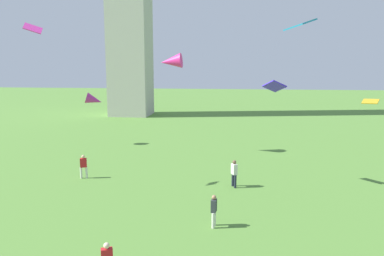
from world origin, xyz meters
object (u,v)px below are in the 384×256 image
at_px(kite_flying_5, 33,28).
at_px(kite_flying_2, 94,100).
at_px(person_4, 234,172).
at_px(kite_flying_3, 370,101).
at_px(kite_flying_1, 171,61).
at_px(person_1, 214,209).
at_px(kite_flying_0, 274,86).
at_px(kite_flying_4, 300,25).
at_px(person_2, 83,165).

bearing_deg(kite_flying_5, kite_flying_2, 70.49).
height_order(person_4, kite_flying_3, kite_flying_3).
relative_size(kite_flying_1, kite_flying_5, 1.85).
height_order(kite_flying_2, kite_flying_5, kite_flying_5).
distance_m(person_1, kite_flying_0, 9.97).
relative_size(kite_flying_4, kite_flying_5, 1.58).
xyz_separation_m(person_1, kite_flying_2, (-13.14, 18.43, 3.59)).
distance_m(kite_flying_2, kite_flying_3, 26.39).
xyz_separation_m(kite_flying_3, kite_flying_5, (-24.80, -14.04, 5.57)).
xyz_separation_m(kite_flying_2, kite_flying_4, (17.21, -16.47, 5.45)).
bearing_deg(person_2, person_4, 160.70).
height_order(person_4, kite_flying_1, kite_flying_1).
xyz_separation_m(person_4, kite_flying_1, (-5.81, 9.44, 7.25)).
height_order(kite_flying_0, kite_flying_2, kite_flying_0).
relative_size(kite_flying_1, kite_flying_4, 1.17).
xyz_separation_m(person_1, person_2, (-9.74, 7.15, 0.02)).
height_order(kite_flying_1, kite_flying_3, kite_flying_1).
bearing_deg(person_4, person_2, 61.70).
xyz_separation_m(person_1, kite_flying_0, (3.43, 7.44, 5.68)).
height_order(kite_flying_2, kite_flying_4, kite_flying_4).
relative_size(kite_flying_1, kite_flying_3, 1.24).
xyz_separation_m(person_2, kite_flying_1, (4.86, 8.73, 7.32)).
relative_size(person_2, kite_flying_5, 1.55).
relative_size(person_4, kite_flying_5, 1.66).
bearing_deg(person_2, person_1, 128.21).
distance_m(kite_flying_1, kite_flying_5, 13.10).
height_order(person_4, kite_flying_4, kite_flying_4).
bearing_deg(person_1, kite_flying_4, 122.19).
bearing_deg(kite_flying_0, person_4, -93.70).
distance_m(person_4, kite_flying_4, 10.49).
bearing_deg(kite_flying_3, kite_flying_4, -87.84).
relative_size(person_2, kite_flying_0, 1.05).
height_order(person_4, kite_flying_0, kite_flying_0).
bearing_deg(kite_flying_3, kite_flying_2, -148.43).
bearing_deg(person_2, kite_flying_5, 37.21).
bearing_deg(person_4, person_1, 147.28).
bearing_deg(person_4, kite_flying_0, -92.57).
bearing_deg(kite_flying_2, kite_flying_5, 167.11).
xyz_separation_m(person_2, kite_flying_0, (13.16, 0.29, 5.66)).
bearing_deg(person_1, person_2, -119.77).
bearing_deg(kite_flying_1, person_2, -27.00).
distance_m(kite_flying_4, kite_flying_5, 15.87).
distance_m(kite_flying_0, kite_flying_4, 6.47).
bearing_deg(kite_flying_2, kite_flying_3, -108.71).
relative_size(person_1, person_4, 0.91).
height_order(person_2, kite_flying_3, kite_flying_3).
xyz_separation_m(kite_flying_0, kite_flying_1, (-8.30, 8.43, 1.66)).
bearing_deg(kite_flying_0, kite_flying_3, 113.55).
bearing_deg(kite_flying_5, kite_flying_1, 32.83).
relative_size(kite_flying_0, kite_flying_5, 1.48).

